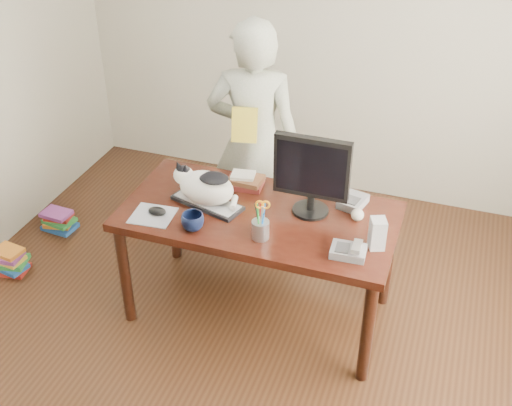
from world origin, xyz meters
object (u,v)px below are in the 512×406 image
object	(u,v)px
keyboard	(207,203)
phone	(349,251)
speaker	(377,233)
book_pile_a	(9,261)
coffee_mug	(193,222)
cat	(204,186)
calculator	(353,202)
book_pile_b	(59,220)
pen_cup	(261,227)
baseball	(357,215)
mouse	(157,211)
person	(254,142)
desk	(263,226)
monitor	(312,172)
book_stack	(245,181)

from	to	relation	value
keyboard	phone	bearing A→B (deg)	3.01
speaker	book_pile_a	bearing A→B (deg)	161.01
speaker	coffee_mug	bearing A→B (deg)	168.55
cat	calculator	xyz separation A→B (m)	(0.83, 0.27, -0.10)
speaker	book_pile_b	world-z (taller)	speaker
pen_cup	baseball	distance (m)	0.58
keyboard	speaker	size ratio (longest dim) A/B	2.63
calculator	coffee_mug	bearing A→B (deg)	-132.89
keyboard	mouse	size ratio (longest dim) A/B	4.10
pen_cup	book_pile_b	distance (m)	2.04
calculator	person	bearing A→B (deg)	165.97
mouse	coffee_mug	size ratio (longest dim) A/B	0.89
cat	book_pile_a	world-z (taller)	cat
person	book_pile_b	xyz separation A→B (m)	(-1.46, -0.30, -0.77)
desk	cat	size ratio (longest dim) A/B	3.72
phone	speaker	distance (m)	0.18
monitor	book_pile_a	xyz separation A→B (m)	(-2.03, -0.30, -0.94)
baseball	book_pile_b	world-z (taller)	baseball
phone	pen_cup	bearing A→B (deg)	177.48
book_stack	pen_cup	bearing A→B (deg)	-63.65
calculator	person	distance (m)	0.86
cat	baseball	world-z (taller)	cat
monitor	calculator	bearing A→B (deg)	36.48
keyboard	phone	world-z (taller)	phone
book_stack	book_pile_b	bearing A→B (deg)	173.74
pen_cup	phone	size ratio (longest dim) A/B	1.28
baseball	book_pile_a	world-z (taller)	baseball
mouse	book_pile_b	world-z (taller)	mouse
keyboard	monitor	world-z (taller)	monitor
cat	person	size ratio (longest dim) A/B	0.25
coffee_mug	book_pile_b	distance (m)	1.72
desk	phone	bearing A→B (deg)	-27.12
monitor	speaker	xyz separation A→B (m)	(0.42, -0.20, -0.19)
phone	baseball	distance (m)	0.33
keyboard	person	distance (m)	0.67
monitor	mouse	world-z (taller)	monitor
speaker	person	bearing A→B (deg)	120.74
keyboard	calculator	size ratio (longest dim) A/B	2.26
monitor	baseball	size ratio (longest dim) A/B	6.66
monitor	person	size ratio (longest dim) A/B	0.29
keyboard	baseball	distance (m)	0.88
baseball	person	world-z (taller)	person
desk	coffee_mug	bearing A→B (deg)	-130.06
keyboard	coffee_mug	distance (m)	0.26
keyboard	book_pile_a	xyz separation A→B (m)	(-1.43, -0.18, -0.68)
desk	mouse	world-z (taller)	mouse
mouse	calculator	world-z (taller)	calculator
book_pile_a	desk	bearing A→B (deg)	9.03
phone	baseball	size ratio (longest dim) A/B	2.60
monitor	phone	distance (m)	0.50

